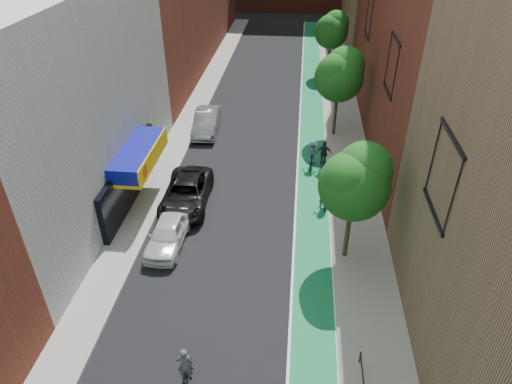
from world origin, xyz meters
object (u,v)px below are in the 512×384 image
(parked_car_black, at_px, (186,193))
(cyclist_lane_mid, at_px, (324,159))
(cyclist_lead, at_px, (186,375))
(parked_car_silver, at_px, (207,122))
(cyclist_lane_near, at_px, (324,193))
(parked_car_white, at_px, (168,233))
(cyclist_lane_far, at_px, (312,156))

(parked_car_black, height_order, cyclist_lane_mid, cyclist_lane_mid)
(cyclist_lead, bearing_deg, cyclist_lane_mid, -116.51)
(parked_car_silver, bearing_deg, parked_car_black, -88.92)
(parked_car_silver, relative_size, cyclist_lane_mid, 2.36)
(parked_car_black, distance_m, cyclist_lane_mid, 9.57)
(cyclist_lead, bearing_deg, cyclist_lane_near, -121.75)
(parked_car_white, bearing_deg, parked_car_silver, 93.42)
(parked_car_black, relative_size, cyclist_lane_near, 2.65)
(cyclist_lane_near, distance_m, cyclist_lane_far, 4.54)
(cyclist_lead, bearing_deg, parked_car_white, -79.07)
(parked_car_black, bearing_deg, parked_car_silver, 91.92)
(parked_car_white, xyz_separation_m, cyclist_lane_near, (8.26, 4.43, 0.15))
(parked_car_black, distance_m, parked_car_silver, 9.92)
(cyclist_lane_near, relative_size, cyclist_lane_mid, 1.01)
(parked_car_white, xyz_separation_m, cyclist_lane_mid, (8.34, 8.66, 0.05))
(cyclist_lead, bearing_deg, cyclist_lane_far, -113.90)
(cyclist_lead, distance_m, cyclist_lane_near, 13.65)
(cyclist_lead, height_order, cyclist_lane_far, cyclist_lead)
(parked_car_black, relative_size, cyclist_lane_far, 2.91)
(parked_car_white, distance_m, cyclist_lane_far, 11.70)
(parked_car_silver, distance_m, cyclist_lead, 21.99)
(parked_car_silver, xyz_separation_m, cyclist_lane_near, (8.81, -9.20, 0.07))
(parked_car_silver, relative_size, cyclist_lane_far, 2.58)
(parked_car_white, distance_m, parked_car_silver, 13.64)
(parked_car_black, distance_m, cyclist_lane_far, 9.08)
(parked_car_black, xyz_separation_m, cyclist_lane_mid, (8.21, 4.92, 0.00))
(cyclist_lead, bearing_deg, parked_car_black, -85.45)
(cyclist_lane_near, relative_size, cyclist_lane_far, 1.10)
(cyclist_lane_far, bearing_deg, parked_car_black, 42.38)
(parked_car_black, bearing_deg, cyclist_lane_near, 2.86)
(parked_car_white, relative_size, parked_car_silver, 0.87)
(parked_car_silver, xyz_separation_m, cyclist_lane_far, (8.13, -4.71, 0.01))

